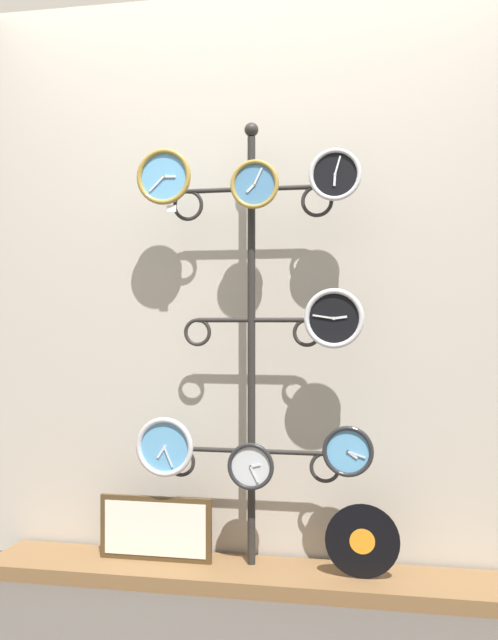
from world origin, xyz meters
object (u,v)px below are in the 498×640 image
(display_stand, at_px, (251,423))
(vinyl_record, at_px, (362,541))
(clock_top_right, at_px, (335,175))
(clock_bottom_center, at_px, (251,466))
(clock_top_left, at_px, (164,177))
(clock_bottom_right, at_px, (348,451))
(clock_middle_right, at_px, (334,318))
(clock_top_center, at_px, (255,184))
(clock_bottom_left, at_px, (165,447))
(picture_frame, at_px, (155,529))

(display_stand, height_order, vinyl_record, display_stand)
(clock_top_right, distance_m, clock_bottom_center, 1.21)
(clock_top_left, height_order, clock_bottom_right, clock_top_left)
(display_stand, relative_size, clock_middle_right, 7.95)
(clock_top_center, distance_m, vinyl_record, 1.47)
(clock_bottom_center, xyz_separation_m, vinyl_record, (0.45, -0.01, -0.27))
(display_stand, relative_size, clock_bottom_center, 9.83)
(clock_top_right, xyz_separation_m, clock_bottom_left, (-0.70, -0.01, -1.09))
(clock_bottom_center, bearing_deg, clock_top_center, -34.73)
(clock_top_right, bearing_deg, clock_bottom_center, 179.20)
(clock_middle_right, relative_size, vinyl_record, 0.81)
(display_stand, xyz_separation_m, clock_middle_right, (0.35, -0.09, 0.43))
(clock_bottom_right, height_order, vinyl_record, clock_bottom_right)
(clock_bottom_left, bearing_deg, vinyl_record, 0.34)
(clock_top_center, relative_size, picture_frame, 0.41)
(clock_middle_right, relative_size, clock_bottom_right, 1.18)
(clock_top_left, relative_size, clock_bottom_left, 0.95)
(clock_top_left, bearing_deg, clock_bottom_center, 0.55)
(clock_top_right, bearing_deg, vinyl_record, -4.68)
(display_stand, bearing_deg, clock_middle_right, -14.07)
(display_stand, relative_size, clock_top_right, 9.02)
(clock_bottom_center, bearing_deg, picture_frame, 175.08)
(clock_top_right, height_order, clock_middle_right, clock_top_right)
(display_stand, relative_size, clock_top_center, 9.46)
(clock_bottom_center, height_order, vinyl_record, clock_bottom_center)
(display_stand, height_order, clock_bottom_left, display_stand)
(vinyl_record, bearing_deg, clock_middle_right, 179.66)
(clock_bottom_left, xyz_separation_m, clock_bottom_right, (0.75, 0.01, 0.01))
(clock_top_center, bearing_deg, clock_bottom_right, 1.31)
(clock_bottom_right, relative_size, vinyl_record, 0.69)
(clock_top_right, relative_size, clock_bottom_left, 0.85)
(clock_bottom_center, bearing_deg, clock_top_right, -0.80)
(clock_middle_right, relative_size, clock_bottom_center, 1.24)
(display_stand, height_order, picture_frame, display_stand)
(clock_top_center, xyz_separation_m, clock_bottom_right, (0.37, 0.01, -1.06))
(vinyl_record, height_order, picture_frame, vinyl_record)
(clock_top_center, relative_size, clock_bottom_right, 0.99)
(clock_top_left, height_order, clock_top_right, clock_top_left)
(picture_frame, bearing_deg, clock_top_right, -3.07)
(clock_top_center, height_order, clock_bottom_left, clock_top_center)
(clock_bottom_left, xyz_separation_m, picture_frame, (-0.06, 0.05, -0.35))
(clock_top_right, relative_size, clock_bottom_center, 1.09)
(clock_bottom_right, height_order, picture_frame, clock_bottom_right)
(display_stand, bearing_deg, clock_top_left, -167.45)
(display_stand, distance_m, clock_bottom_right, 0.42)
(clock_top_right, bearing_deg, clock_middle_right, -117.90)
(clock_top_center, bearing_deg, clock_top_right, 1.45)
(display_stand, bearing_deg, clock_top_right, -12.69)
(clock_middle_right, bearing_deg, vinyl_record, -0.34)
(clock_top_left, height_order, clock_top_center, clock_top_left)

